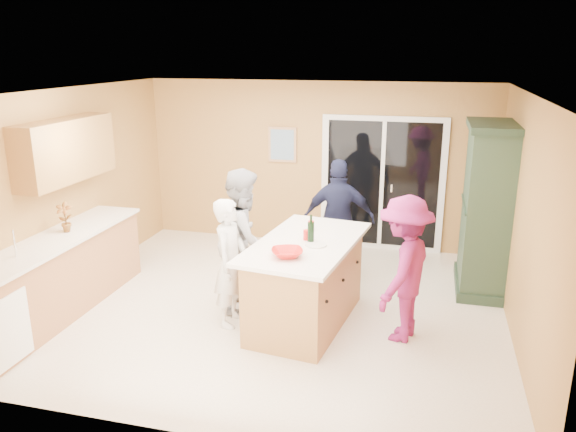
% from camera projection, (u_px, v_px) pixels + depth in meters
% --- Properties ---
extents(floor, '(5.50, 5.50, 0.00)m').
position_uv_depth(floor, '(274.00, 306.00, 6.95)').
color(floor, silver).
rests_on(floor, ground).
extents(ceiling, '(5.50, 5.00, 0.10)m').
position_uv_depth(ceiling, '(273.00, 92.00, 6.21)').
color(ceiling, silver).
rests_on(ceiling, wall_back).
extents(wall_back, '(5.50, 0.10, 2.60)m').
position_uv_depth(wall_back, '(316.00, 165.00, 8.90)').
color(wall_back, '#D8AF59').
rests_on(wall_back, ground).
extents(wall_front, '(5.50, 0.10, 2.60)m').
position_uv_depth(wall_front, '(184.00, 290.00, 4.26)').
color(wall_front, '#D8AF59').
rests_on(wall_front, ground).
extents(wall_left, '(0.10, 5.00, 2.60)m').
position_uv_depth(wall_left, '(68.00, 191.00, 7.23)').
color(wall_left, '#D8AF59').
rests_on(wall_left, ground).
extents(wall_right, '(0.10, 5.00, 2.60)m').
position_uv_depth(wall_right, '(524.00, 222.00, 5.92)').
color(wall_right, '#D8AF59').
rests_on(wall_right, ground).
extents(left_cabinet_run, '(0.65, 3.05, 1.24)m').
position_uv_depth(left_cabinet_run, '(44.00, 285.00, 6.42)').
color(left_cabinet_run, '#A76B41').
rests_on(left_cabinet_run, floor).
extents(upper_cabinets, '(0.35, 1.60, 0.75)m').
position_uv_depth(upper_cabinets, '(66.00, 150.00, 6.84)').
color(upper_cabinets, '#A76B41').
rests_on(upper_cabinets, wall_left).
extents(sliding_door, '(1.90, 0.07, 2.10)m').
position_uv_depth(sliding_door, '(382.00, 184.00, 8.69)').
color(sliding_door, silver).
rests_on(sliding_door, floor).
extents(framed_picture, '(0.46, 0.04, 0.56)m').
position_uv_depth(framed_picture, '(282.00, 145.00, 8.92)').
color(framed_picture, tan).
rests_on(framed_picture, wall_back).
extents(kitchen_island, '(1.26, 2.01, 0.99)m').
position_uv_depth(kitchen_island, '(306.00, 285.00, 6.42)').
color(kitchen_island, '#A76B41').
rests_on(kitchen_island, floor).
extents(green_hutch, '(0.63, 1.20, 2.19)m').
position_uv_depth(green_hutch, '(486.00, 211.00, 7.19)').
color(green_hutch, '#213626').
rests_on(green_hutch, floor).
extents(woman_white, '(0.38, 0.56, 1.49)m').
position_uv_depth(woman_white, '(231.00, 263.00, 6.33)').
color(woman_white, silver).
rests_on(woman_white, floor).
extents(woman_grey, '(0.81, 0.95, 1.72)m').
position_uv_depth(woman_grey, '(244.00, 239.00, 6.75)').
color(woman_grey, '#B0B0B3').
rests_on(woman_grey, floor).
extents(woman_navy, '(1.03, 0.56, 1.66)m').
position_uv_depth(woman_navy, '(339.00, 219.00, 7.64)').
color(woman_navy, '#1B1C3B').
rests_on(woman_navy, floor).
extents(woman_magenta, '(0.86, 1.16, 1.61)m').
position_uv_depth(woman_magenta, '(404.00, 269.00, 5.99)').
color(woman_magenta, '#8D1E5A').
rests_on(woman_magenta, floor).
extents(serving_bowl, '(0.41, 0.41, 0.08)m').
position_uv_depth(serving_bowl, '(287.00, 253.00, 5.80)').
color(serving_bowl, red).
rests_on(serving_bowl, kitchen_island).
extents(tulip_vase, '(0.23, 0.19, 0.37)m').
position_uv_depth(tulip_vase, '(65.00, 217.00, 6.71)').
color(tulip_vase, red).
rests_on(tulip_vase, left_cabinet_run).
extents(tumbler_near, '(0.09, 0.09, 0.11)m').
position_uv_depth(tumbler_near, '(311.00, 225.00, 6.67)').
color(tumbler_near, red).
rests_on(tumbler_near, kitchen_island).
extents(tumbler_far, '(0.10, 0.10, 0.11)m').
position_uv_depth(tumbler_far, '(307.00, 235.00, 6.31)').
color(tumbler_far, red).
rests_on(tumbler_far, kitchen_island).
extents(wine_bottle, '(0.07, 0.07, 0.32)m').
position_uv_depth(wine_bottle, '(311.00, 232.00, 6.20)').
color(wine_bottle, black).
rests_on(wine_bottle, kitchen_island).
extents(white_plate, '(0.26, 0.26, 0.02)m').
position_uv_depth(white_plate, '(316.00, 245.00, 6.14)').
color(white_plate, silver).
rests_on(white_plate, kitchen_island).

